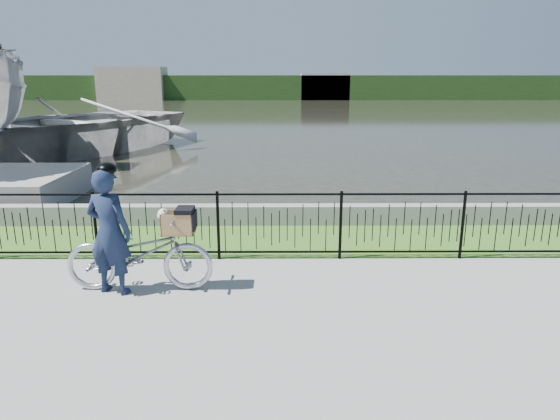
{
  "coord_description": "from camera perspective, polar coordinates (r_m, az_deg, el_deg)",
  "views": [
    {
      "loc": [
        -0.04,
        -6.19,
        2.94
      ],
      "look_at": [
        0.01,
        1.0,
        1.0
      ],
      "focal_mm": 32.0,
      "sensor_mm": 36.0,
      "label": 1
    }
  ],
  "objects": [
    {
      "name": "ground",
      "position": [
        6.85,
        0.0,
        -10.31
      ],
      "size": [
        120.0,
        120.0,
        0.0
      ],
      "primitive_type": "plane",
      "color": "gray",
      "rests_on": "ground"
    },
    {
      "name": "grass_strip",
      "position": [
        9.26,
        -0.1,
        -3.37
      ],
      "size": [
        60.0,
        2.0,
        0.01
      ],
      "primitive_type": "cube",
      "color": "#396620",
      "rests_on": "ground"
    },
    {
      "name": "water",
      "position": [
        39.3,
        -0.31,
        10.8
      ],
      "size": [
        120.0,
        120.0,
        0.0
      ],
      "primitive_type": "plane",
      "color": "#27271E",
      "rests_on": "ground"
    },
    {
      "name": "quay_wall",
      "position": [
        10.16,
        -0.13,
        -0.54
      ],
      "size": [
        60.0,
        0.3,
        0.4
      ],
      "primitive_type": "cube",
      "color": "gray",
      "rests_on": "ground"
    },
    {
      "name": "fence",
      "position": [
        8.14,
        -0.07,
        -1.79
      ],
      "size": [
        14.0,
        0.06,
        1.15
      ],
      "primitive_type": null,
      "color": "black",
      "rests_on": "ground"
    },
    {
      "name": "far_treeline",
      "position": [
        66.2,
        -0.34,
        13.84
      ],
      "size": [
        120.0,
        6.0,
        3.0
      ],
      "primitive_type": "cube",
      "color": "#234019",
      "rests_on": "ground"
    },
    {
      "name": "far_building_left",
      "position": [
        66.66,
        -16.48,
        13.69
      ],
      "size": [
        8.0,
        4.0,
        4.0
      ],
      "primitive_type": "cube",
      "color": "#A99B87",
      "rests_on": "ground"
    },
    {
      "name": "far_building_right",
      "position": [
        64.98,
        5.12,
        13.85
      ],
      "size": [
        6.0,
        3.0,
        3.2
      ],
      "primitive_type": "cube",
      "color": "#A99B87",
      "rests_on": "ground"
    },
    {
      "name": "bicycle_rig",
      "position": [
        7.27,
        -15.7,
        -4.71
      ],
      "size": [
        2.05,
        0.71,
        1.21
      ],
      "color": "#B3B7BF",
      "rests_on": "ground"
    },
    {
      "name": "cyclist",
      "position": [
        7.17,
        -18.96,
        -2.21
      ],
      "size": [
        0.74,
        0.59,
        1.84
      ],
      "color": "#141F39",
      "rests_on": "ground"
    },
    {
      "name": "boat_far",
      "position": [
        21.21,
        -23.29,
        8.86
      ],
      "size": [
        11.61,
        12.74,
        2.16
      ],
      "color": "#AAAAAA",
      "rests_on": "water"
    }
  ]
}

